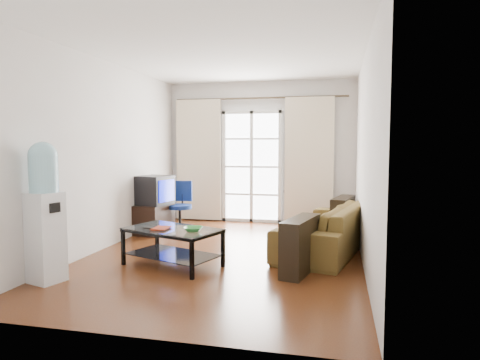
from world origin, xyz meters
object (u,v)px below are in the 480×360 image
at_px(water_cooler, 45,209).
at_px(coffee_table, 173,242).
at_px(sofa, 325,228).
at_px(crt_tv, 154,190).
at_px(tv_stand, 154,219).
at_px(task_chair, 180,216).

bearing_deg(water_cooler, coffee_table, 54.87).
distance_m(coffee_table, water_cooler, 1.50).
height_order(sofa, water_cooler, water_cooler).
xyz_separation_m(sofa, water_cooler, (-2.92, -2.08, 0.47)).
distance_m(coffee_table, crt_tv, 2.11).
bearing_deg(coffee_table, tv_stand, 120.62).
distance_m(sofa, tv_stand, 2.93).
bearing_deg(tv_stand, crt_tv, 94.06).
xyz_separation_m(sofa, coffee_table, (-1.81, -1.19, -0.02)).
bearing_deg(crt_tv, sofa, 1.38).
distance_m(tv_stand, task_chair, 0.47).
distance_m(crt_tv, task_chair, 0.67).
relative_size(coffee_table, crt_tv, 2.11).
relative_size(tv_stand, task_chair, 0.78).
bearing_deg(tv_stand, coffee_table, -52.77).
height_order(sofa, tv_stand, sofa).
bearing_deg(crt_tv, coffee_table, -46.36).
relative_size(coffee_table, tv_stand, 1.94).
distance_m(sofa, crt_tv, 2.96).
relative_size(sofa, crt_tv, 3.81).
height_order(sofa, task_chair, task_chair).
bearing_deg(water_cooler, task_chair, 98.08).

